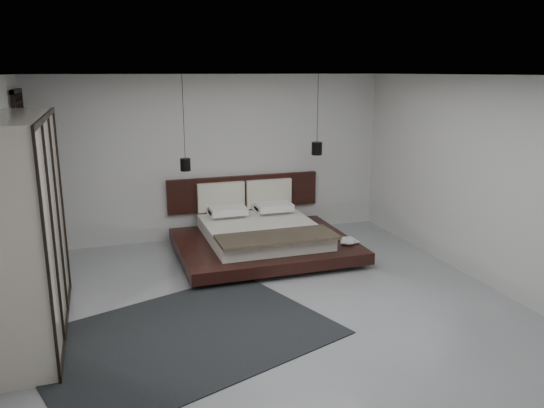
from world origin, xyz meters
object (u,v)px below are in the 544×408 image
object	(u,v)px
pendant_left	(185,164)
wardrobe	(27,228)
rug	(184,336)
pendant_right	(317,148)
lattice_screen	(26,180)
bed	(261,235)

from	to	relation	value
pendant_left	wardrobe	bearing A→B (deg)	-133.16
rug	wardrobe	bearing A→B (deg)	156.70
wardrobe	rug	world-z (taller)	wardrobe
pendant_right	wardrobe	world-z (taller)	pendant_right
pendant_right	lattice_screen	bearing A→B (deg)	178.48
bed	pendant_left	bearing A→B (deg)	159.33
pendant_right	pendant_left	bearing A→B (deg)	180.00
bed	pendant_left	size ratio (longest dim) A/B	1.83
pendant_left	wardrobe	xyz separation A→B (m)	(-2.06, -2.20, -0.23)
bed	rug	distance (m)	2.95
pendant_left	rug	size ratio (longest dim) A/B	0.48
pendant_left	wardrobe	size ratio (longest dim) A/B	0.60
pendant_left	pendant_right	world-z (taller)	same
pendant_right	rug	size ratio (longest dim) A/B	0.43
pendant_right	wardrobe	distance (m)	4.83
lattice_screen	rug	world-z (taller)	lattice_screen
pendant_right	rug	bearing A→B (deg)	-133.94
pendant_left	lattice_screen	bearing A→B (deg)	177.03
lattice_screen	rug	bearing A→B (deg)	-59.09
bed	wardrobe	xyz separation A→B (m)	(-3.17, -1.78, 0.92)
lattice_screen	wardrobe	bearing A→B (deg)	-83.80
lattice_screen	bed	world-z (taller)	lattice_screen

